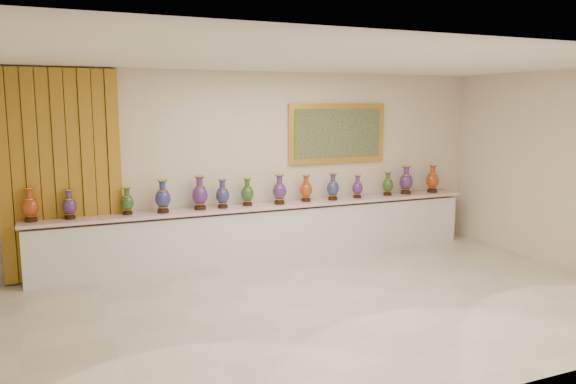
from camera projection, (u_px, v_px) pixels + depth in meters
name	position (u px, v px, depth m)	size (l,w,h in m)	color
ground	(333.00, 303.00, 7.06)	(8.00, 8.00, 0.00)	beige
room	(113.00, 167.00, 8.12)	(8.00, 8.00, 8.00)	beige
counter	(268.00, 233.00, 9.05)	(7.28, 0.48, 0.90)	white
vase_0	(30.00, 206.00, 7.61)	(0.25, 0.25, 0.47)	black
vase_1	(69.00, 206.00, 7.79)	(0.23, 0.23, 0.42)	black
vase_2	(127.00, 202.00, 8.11)	(0.24, 0.24, 0.40)	black
vase_3	(163.00, 198.00, 8.24)	(0.26, 0.26, 0.49)	black
vase_4	(200.00, 194.00, 8.49)	(0.28, 0.28, 0.52)	black
vase_5	(223.00, 195.00, 8.62)	(0.26, 0.26, 0.45)	black
vase_6	(247.00, 193.00, 8.83)	(0.27, 0.27, 0.44)	black
vase_7	(279.00, 191.00, 8.97)	(0.29, 0.29, 0.48)	black
vase_8	(306.00, 189.00, 9.22)	(0.24, 0.24, 0.44)	black
vase_9	(333.00, 188.00, 9.36)	(0.25, 0.25, 0.45)	black
vase_10	(357.00, 188.00, 9.57)	(0.21, 0.21, 0.39)	black
vase_11	(388.00, 185.00, 9.85)	(0.25, 0.25, 0.42)	black
vase_12	(406.00, 181.00, 9.99)	(0.30, 0.30, 0.51)	black
vase_13	(432.00, 180.00, 10.19)	(0.30, 0.30, 0.50)	black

